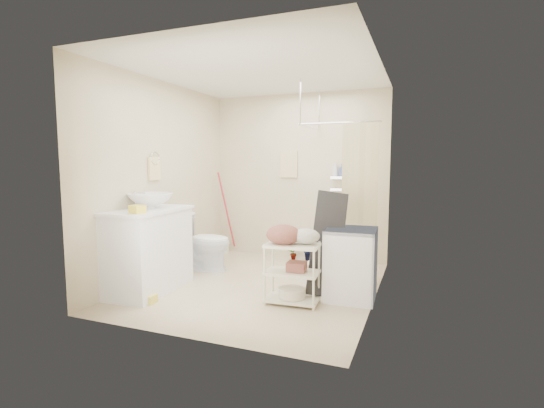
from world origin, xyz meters
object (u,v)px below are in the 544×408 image
(toilet, at_px, (203,241))
(laundry_rack, at_px, (292,268))
(washing_machine, at_px, (351,264))
(vanity, at_px, (148,250))

(toilet, distance_m, laundry_rack, 1.83)
(toilet, relative_size, laundry_rack, 1.03)
(washing_machine, bearing_deg, vanity, -168.09)
(laundry_rack, bearing_deg, vanity, -177.33)
(vanity, distance_m, laundry_rack, 1.75)
(vanity, distance_m, washing_machine, 2.38)
(toilet, height_order, washing_machine, toilet)
(washing_machine, xyz_separation_m, laundry_rack, (-0.56, -0.40, -0.00))
(toilet, distance_m, washing_machine, 2.23)
(vanity, height_order, toilet, vanity)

